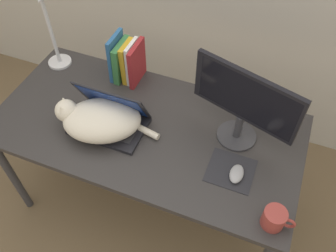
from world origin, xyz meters
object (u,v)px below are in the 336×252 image
laptop (110,118)px  mug (275,218)px  computer_mouse (237,174)px  book_row (127,61)px  external_monitor (244,103)px  desk_lamp (46,11)px  cat (100,119)px

laptop → mug: laptop is taller
computer_mouse → book_row: book_row is taller
external_monitor → desk_lamp: bearing=173.3°
cat → desk_lamp: bearing=142.7°
cat → mug: cat is taller
cat → computer_mouse: (0.67, -0.01, -0.06)m
book_row → mug: (0.90, -0.56, -0.07)m
laptop → desk_lamp: (-0.45, 0.27, 0.31)m
external_monitor → book_row: bearing=164.0°
external_monitor → mug: external_monitor is taller
computer_mouse → desk_lamp: bearing=162.9°
cat → computer_mouse: bearing=-1.2°
cat → mug: size_ratio=3.76×
computer_mouse → external_monitor: bearing=104.5°
mug → external_monitor: bearing=123.0°
computer_mouse → cat: bearing=178.8°
cat → external_monitor: 0.66m
laptop → mug: bearing=-15.1°
book_row → mug: size_ratio=1.97×
cat → mug: bearing=-11.6°
desk_lamp → mug: 1.40m
external_monitor → desk_lamp: 1.05m
book_row → mug: bearing=-32.0°
laptop → desk_lamp: 0.61m
mug → book_row: bearing=148.0°
mug → computer_mouse: bearing=139.5°
external_monitor → book_row: external_monitor is taller
laptop → external_monitor: external_monitor is taller
laptop → book_row: bearing=101.6°
laptop → desk_lamp: bearing=148.6°
mug → desk_lamp: bearing=158.8°
cat → book_row: size_ratio=1.91×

